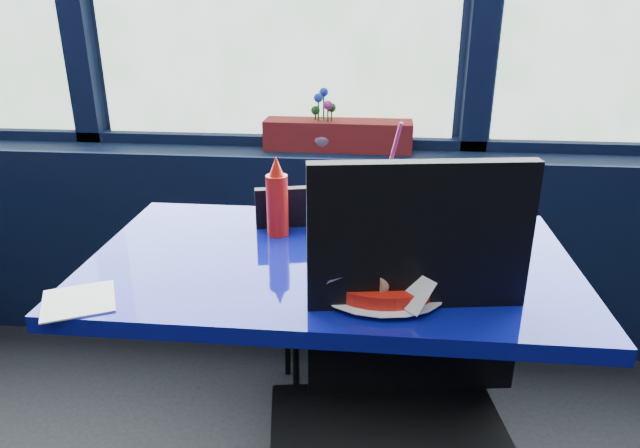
{
  "coord_description": "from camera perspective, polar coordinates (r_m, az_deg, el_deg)",
  "views": [
    {
      "loc": [
        0.4,
        0.7,
        1.36
      ],
      "look_at": [
        0.28,
        1.98,
        0.85
      ],
      "focal_mm": 32.0,
      "sensor_mm": 36.0,
      "label": 1
    }
  ],
  "objects": [
    {
      "name": "flower_vase",
      "position": [
        2.24,
        0.32,
        9.22
      ],
      "size": [
        0.14,
        0.14,
        0.24
      ],
      "rotation": [
        0.0,
        0.0,
        -0.21
      ],
      "color": "silver",
      "rests_on": "window_sill"
    },
    {
      "name": "near_table",
      "position": [
        1.52,
        1.02,
        -9.52
      ],
      "size": [
        1.2,
        0.7,
        0.75
      ],
      "color": "black",
      "rests_on": "ground"
    },
    {
      "name": "ketchup_bottle",
      "position": [
        1.54,
        -4.31,
        2.36
      ],
      "size": [
        0.06,
        0.06,
        0.22
      ],
      "color": "red",
      "rests_on": "near_table"
    },
    {
      "name": "soda_cup",
      "position": [
        1.46,
        6.29,
        0.54
      ],
      "size": [
        0.1,
        0.1,
        0.34
      ],
      "rotation": [
        0.0,
        0.0,
        0.11
      ],
      "color": "navy",
      "rests_on": "near_table"
    },
    {
      "name": "napkin",
      "position": [
        1.34,
        -22.99,
        -7.09
      ],
      "size": [
        0.2,
        0.2,
        0.0
      ],
      "primitive_type": "cube",
      "rotation": [
        0.0,
        0.0,
        0.46
      ],
      "color": "white",
      "rests_on": "near_table"
    },
    {
      "name": "chair_near_front",
      "position": [
        1.2,
        8.39,
        -16.83
      ],
      "size": [
        0.55,
        0.55,
        1.06
      ],
      "rotation": [
        0.0,
        0.0,
        0.15
      ],
      "color": "black",
      "rests_on": "ground"
    },
    {
      "name": "planter_box",
      "position": [
        2.26,
        1.83,
        8.91
      ],
      "size": [
        0.58,
        0.15,
        0.11
      ],
      "primitive_type": "cube",
      "rotation": [
        0.0,
        0.0,
        -0.02
      ],
      "color": "maroon",
      "rests_on": "window_sill"
    },
    {
      "name": "food_basket",
      "position": [
        1.24,
        6.4,
        -5.99
      ],
      "size": [
        0.27,
        0.26,
        0.09
      ],
      "rotation": [
        0.0,
        0.0,
        0.18
      ],
      "color": "red",
      "rests_on": "near_table"
    },
    {
      "name": "chair_near_back",
      "position": [
        1.84,
        1.25,
        -6.14
      ],
      "size": [
        0.47,
        0.47,
        0.86
      ],
      "rotation": [
        0.0,
        0.0,
        3.39
      ],
      "color": "black",
      "rests_on": "ground"
    },
    {
      "name": "window_sill",
      "position": [
        2.4,
        -4.43,
        -1.82
      ],
      "size": [
        5.0,
        0.26,
        0.8
      ],
      "primitive_type": "cube",
      "color": "black",
      "rests_on": "ground"
    }
  ]
}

